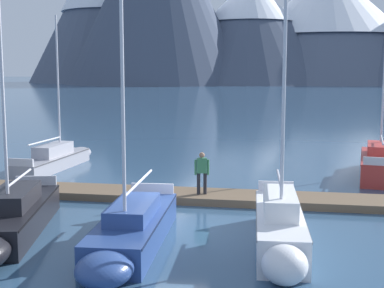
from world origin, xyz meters
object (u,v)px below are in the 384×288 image
sailboat_nearest_berth (56,158)px  sailboat_second_berth (11,219)px  sailboat_mid_dock_starboard (280,227)px  sailboat_mid_dock_port (131,230)px  person_on_dock (202,170)px  sailboat_far_berth (380,162)px

sailboat_nearest_berth → sailboat_second_berth: (3.12, -11.82, 0.07)m
sailboat_mid_dock_starboard → sailboat_mid_dock_port: bearing=-173.8°
sailboat_second_berth → sailboat_mid_dock_port: bearing=-8.3°
sailboat_nearest_berth → sailboat_mid_dock_port: 14.30m
sailboat_mid_dock_starboard → person_on_dock: size_ratio=4.65×
sailboat_far_berth → sailboat_mid_dock_starboard: bearing=-114.0°
sailboat_nearest_berth → person_on_dock: sailboat_nearest_berth is taller
sailboat_nearest_berth → sailboat_second_berth: sailboat_second_berth is taller
sailboat_mid_dock_port → sailboat_nearest_berth: bearing=119.8°
sailboat_second_berth → person_on_dock: bearing=44.8°
sailboat_mid_dock_port → sailboat_second_berth: bearing=171.7°
sailboat_nearest_berth → sailboat_mid_dock_starboard: (11.45, -11.94, 0.15)m
sailboat_far_berth → sailboat_second_berth: bearing=-139.2°
sailboat_mid_dock_port → person_on_dock: size_ratio=5.23×
sailboat_mid_dock_starboard → sailboat_far_berth: sailboat_far_berth is taller
person_on_dock → sailboat_mid_dock_starboard: bearing=-62.2°
sailboat_second_berth → sailboat_mid_dock_starboard: size_ratio=1.13×
sailboat_nearest_berth → sailboat_far_berth: bearing=-0.3°
person_on_dock → sailboat_nearest_berth: bearing=143.1°
sailboat_mid_dock_port → sailboat_far_berth: sailboat_mid_dock_port is taller
sailboat_nearest_berth → sailboat_mid_dock_port: (7.11, -12.41, 0.04)m
sailboat_mid_dock_port → sailboat_far_berth: (9.63, 12.33, 0.12)m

